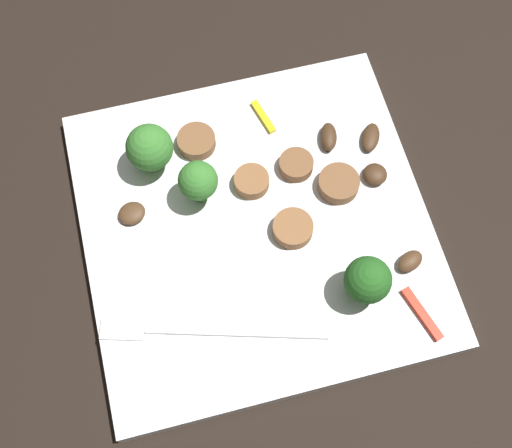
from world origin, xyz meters
The scene contains 18 objects.
ground_plane centered at (0.00, 0.00, 0.00)m, with size 1.40×1.40×0.00m, color black.
plate centered at (0.00, 0.00, 0.01)m, with size 0.29×0.29×0.01m, color white.
fork centered at (0.07, 0.08, 0.02)m, with size 0.18×0.06×0.00m.
broccoli_floret_0 centered at (0.04, -0.04, 0.04)m, with size 0.03×0.03×0.05m.
broccoli_floret_1 centered at (0.07, -0.08, 0.04)m, with size 0.04×0.04×0.05m.
broccoli_floret_2 centered at (-0.07, 0.08, 0.04)m, with size 0.04×0.04×0.05m.
sausage_slice_0 centered at (-0.01, -0.04, 0.02)m, with size 0.03×0.03×0.01m, color brown.
sausage_slice_1 centered at (-0.08, -0.02, 0.02)m, with size 0.04×0.04×0.01m, color brown.
sausage_slice_2 centered at (0.03, -0.09, 0.02)m, with size 0.03×0.03×0.01m, color brown.
sausage_slice_3 centered at (-0.05, -0.04, 0.02)m, with size 0.03×0.03×0.01m, color brown.
sausage_slice_4 centered at (-0.03, 0.01, 0.02)m, with size 0.03×0.03×0.01m, color brown.
mushroom_0 centered at (-0.08, -0.06, 0.02)m, with size 0.03×0.01×0.01m, color #422B19.
mushroom_1 centered at (-0.11, 0.07, 0.02)m, with size 0.02×0.02×0.01m, color #4C331E.
mushroom_2 centered at (-0.11, -0.02, 0.02)m, with size 0.02×0.02×0.01m, color #422B19.
mushroom_3 centered at (0.10, -0.03, 0.02)m, with size 0.02×0.02×0.01m, color #4C331E.
mushroom_4 centered at (-0.12, -0.05, 0.02)m, with size 0.03×0.02×0.01m, color #422B19.
pepper_strip_0 centered at (-0.03, -0.10, 0.02)m, with size 0.04×0.01×0.00m, color yellow.
pepper_strip_1 centered at (-0.11, 0.11, 0.02)m, with size 0.05×0.01×0.00m, color red.
Camera 1 is at (0.05, 0.21, 0.54)m, focal length 47.71 mm.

